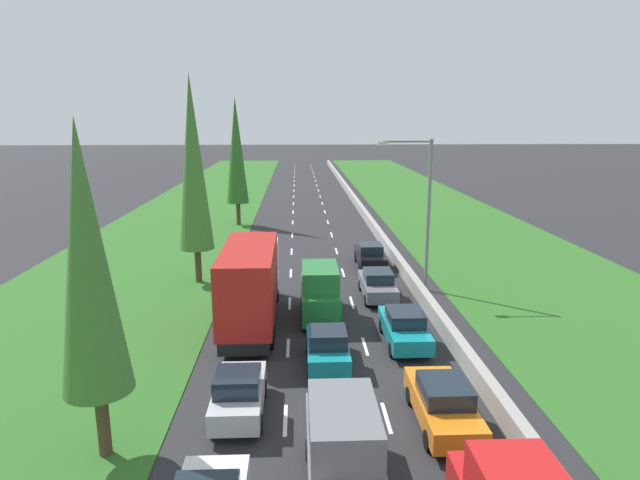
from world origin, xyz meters
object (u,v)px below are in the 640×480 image
at_px(teal_hatchback_centre_lane, 327,348).
at_px(poplar_tree_second, 193,164).
at_px(orange_sedan_right_lane, 443,403).
at_px(poplar_tree_nearest, 87,262).
at_px(street_light_mast, 423,205).
at_px(grey_van_centre_lane, 343,450).
at_px(black_sedan_right_lane, 370,255).
at_px(silver_hatchback_left_lane, 239,393).
at_px(green_van_centre_lane, 320,292).
at_px(grey_sedan_right_lane, 378,284).
at_px(teal_sedan_right_lane, 404,327).
at_px(red_box_truck_left_lane, 251,283).
at_px(poplar_tree_third, 236,151).

relative_size(teal_hatchback_centre_lane, poplar_tree_second, 0.31).
bearing_deg(orange_sedan_right_lane, poplar_tree_nearest, -173.67).
height_order(poplar_tree_second, street_light_mast, poplar_tree_second).
xyz_separation_m(grey_van_centre_lane, black_sedan_right_lane, (3.86, 23.32, -0.59)).
xyz_separation_m(silver_hatchback_left_lane, green_van_centre_lane, (3.21, 9.33, 0.56)).
bearing_deg(grey_sedan_right_lane, teal_sedan_right_lane, -87.63).
distance_m(silver_hatchback_left_lane, orange_sedan_right_lane, 6.98).
bearing_deg(grey_sedan_right_lane, grey_van_centre_lane, -101.59).
bearing_deg(street_light_mast, orange_sedan_right_lane, -99.68).
height_order(red_box_truck_left_lane, grey_sedan_right_lane, red_box_truck_left_lane).
xyz_separation_m(orange_sedan_right_lane, poplar_tree_third, (-10.52, 35.40, 6.30)).
height_order(grey_van_centre_lane, green_van_centre_lane, same).
bearing_deg(orange_sedan_right_lane, street_light_mast, 80.32).
relative_size(silver_hatchback_left_lane, poplar_tree_nearest, 0.38).
relative_size(teal_hatchback_centre_lane, poplar_tree_nearest, 0.38).
relative_size(teal_hatchback_centre_lane, green_van_centre_lane, 0.80).
height_order(grey_van_centre_lane, grey_sedan_right_lane, grey_van_centre_lane).
distance_m(silver_hatchback_left_lane, poplar_tree_second, 17.68).
relative_size(grey_sedan_right_lane, green_van_centre_lane, 0.92).
bearing_deg(teal_hatchback_centre_lane, black_sedan_right_lane, 76.04).
relative_size(red_box_truck_left_lane, street_light_mast, 1.04).
relative_size(teal_sedan_right_lane, poplar_tree_third, 0.37).
bearing_deg(orange_sedan_right_lane, green_van_centre_lane, 109.95).
relative_size(orange_sedan_right_lane, grey_van_centre_lane, 0.92).
bearing_deg(grey_sedan_right_lane, red_box_truck_left_lane, -151.06).
xyz_separation_m(teal_sedan_right_lane, poplar_tree_nearest, (-10.82, -7.95, 5.36)).
height_order(teal_sedan_right_lane, teal_hatchback_centre_lane, teal_hatchback_centre_lane).
xyz_separation_m(silver_hatchback_left_lane, grey_sedan_right_lane, (6.66, 12.41, -0.02)).
bearing_deg(silver_hatchback_left_lane, poplar_tree_nearest, -151.61).
bearing_deg(red_box_truck_left_lane, green_van_centre_lane, 12.12).
bearing_deg(poplar_tree_third, teal_hatchback_centre_lane, -77.41).
relative_size(grey_van_centre_lane, teal_sedan_right_lane, 1.09).
xyz_separation_m(silver_hatchback_left_lane, poplar_tree_nearest, (-3.89, -2.10, 5.33)).
bearing_deg(poplar_tree_third, black_sedan_right_lane, -55.22).
relative_size(green_van_centre_lane, poplar_tree_second, 0.38).
xyz_separation_m(grey_sedan_right_lane, green_van_centre_lane, (-3.46, -3.08, 0.59)).
height_order(grey_van_centre_lane, red_box_truck_left_lane, red_box_truck_left_lane).
distance_m(red_box_truck_left_lane, teal_sedan_right_lane, 7.81).
xyz_separation_m(poplar_tree_nearest, street_light_mast, (13.28, 15.72, -0.94)).
bearing_deg(black_sedan_right_lane, teal_sedan_right_lane, -90.75).
relative_size(red_box_truck_left_lane, grey_sedan_right_lane, 2.09).
relative_size(grey_sedan_right_lane, black_sedan_right_lane, 1.00).
bearing_deg(poplar_tree_nearest, black_sedan_right_lane, 62.57).
bearing_deg(teal_sedan_right_lane, silver_hatchback_left_lane, -139.83).
height_order(green_van_centre_lane, poplar_tree_second, poplar_tree_second).
height_order(orange_sedan_right_lane, poplar_tree_third, poplar_tree_third).
xyz_separation_m(grey_van_centre_lane, street_light_mast, (6.15, 17.86, 3.83)).
xyz_separation_m(teal_sedan_right_lane, teal_hatchback_centre_lane, (-3.65, -2.17, 0.02)).
relative_size(orange_sedan_right_lane, poplar_tree_third, 0.37).
bearing_deg(teal_hatchback_centre_lane, green_van_centre_lane, 90.76).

